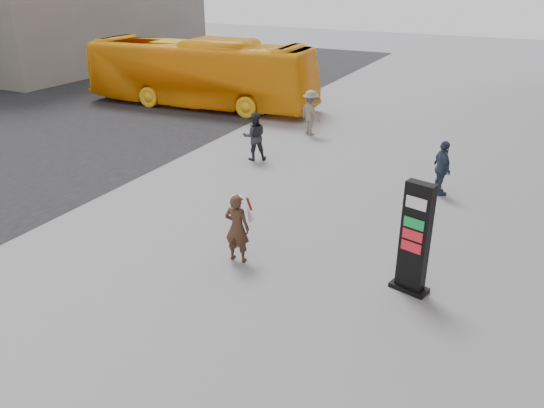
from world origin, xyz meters
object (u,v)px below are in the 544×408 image
at_px(info_pylon, 415,239).
at_px(pedestrian_b, 311,113).
at_px(bus, 200,73).
at_px(woman, 237,227).
at_px(pedestrian_a, 255,136).
at_px(pedestrian_c, 442,168).

xyz_separation_m(info_pylon, pedestrian_b, (-6.41, 9.73, -0.31)).
relative_size(bus, pedestrian_b, 6.38).
bearing_deg(pedestrian_b, info_pylon, 155.51).
xyz_separation_m(woman, pedestrian_a, (-3.07, 6.46, 0.00)).
bearing_deg(pedestrian_c, pedestrian_b, 21.74).
height_order(bus, pedestrian_b, bus).
relative_size(bus, pedestrian_c, 6.92).
bearing_deg(woman, pedestrian_c, -122.57).
bearing_deg(pedestrian_b, woman, 135.94).
relative_size(info_pylon, bus, 0.21).
relative_size(info_pylon, pedestrian_c, 1.46).
bearing_deg(info_pylon, woman, -157.35).
bearing_deg(bus, pedestrian_a, -137.38).
bearing_deg(woman, bus, -56.54).
bearing_deg(info_pylon, pedestrian_c, 109.31).
bearing_deg(woman, pedestrian_b, -79.62).
distance_m(bus, pedestrian_c, 14.20).
bearing_deg(info_pylon, bus, 152.81).
relative_size(woman, pedestrian_c, 0.99).
xyz_separation_m(pedestrian_a, pedestrian_b, (0.54, 3.80, 0.05)).
distance_m(info_pylon, woman, 3.94).
height_order(info_pylon, pedestrian_a, info_pylon).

